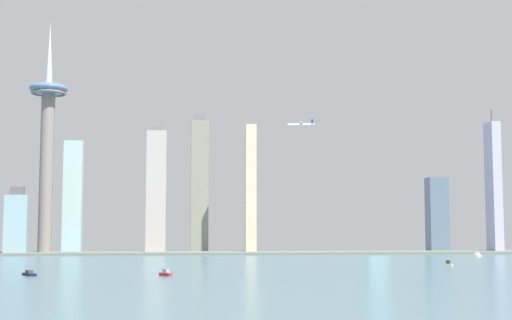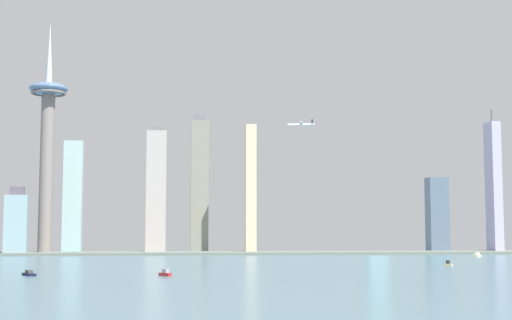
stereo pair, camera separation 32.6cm
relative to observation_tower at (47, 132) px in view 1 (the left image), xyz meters
name	(u,v)px [view 1 (the left image)]	position (x,y,z in m)	size (l,w,h in m)	color
ground_plane	(346,283)	(248.71, -512.47, -147.25)	(6000.00, 6000.00, 0.00)	slate
waterfront_pier	(253,253)	(248.71, -15.43, -145.66)	(850.19, 68.82, 3.20)	slate
observation_tower	(47,132)	(0.00, 0.00, 0.00)	(46.04, 46.04, 283.10)	slate
skyscraper_0	(16,224)	(-26.70, -32.59, -110.62)	(26.18, 13.17, 79.18)	#8BABB3
skyscraper_1	(73,196)	(19.84, 88.51, -73.45)	(24.72, 15.50, 147.61)	#A6C5C1
skyscraper_2	(156,192)	(131.22, 17.18, -70.24)	(24.30, 27.70, 157.27)	#ACA29C
skyscraper_3	(251,189)	(247.78, 0.94, -66.97)	(13.37, 12.76, 160.56)	beige
skyscraper_4	(200,185)	(186.73, 75.63, -58.48)	(23.42, 20.80, 182.12)	gray
skyscraper_5	(494,187)	(563.41, 4.98, -62.83)	(12.04, 27.29, 185.90)	#AFAAD5
skyscraper_6	(376,200)	(430.26, 88.51, -76.99)	(27.24, 23.88, 153.34)	#94C4C8
skyscraper_7	(437,215)	(495.43, 27.63, -98.38)	(25.15, 22.93, 97.75)	slate
boat_0	(448,264)	(373.09, -334.72, -145.53)	(6.77, 6.67, 9.72)	beige
boat_1	(477,255)	(485.66, -122.48, -145.48)	(13.40, 14.31, 11.43)	beige
boat_2	(166,273)	(150.32, -442.97, -145.67)	(8.55, 9.83, 4.38)	#A92829
boat_3	(29,274)	(65.05, -429.69, -146.01)	(11.60, 17.19, 3.45)	#111532
airplane	(301,125)	(304.22, -40.94, 8.26)	(32.69, 32.84, 7.95)	silver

